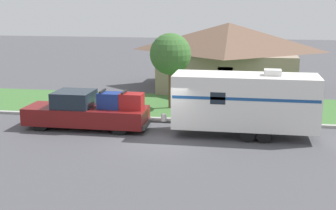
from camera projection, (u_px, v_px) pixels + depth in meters
name	position (u px, v px, depth m)	size (l,w,h in m)	color
ground_plane	(161.00, 140.00, 22.17)	(120.00, 120.00, 0.00)	#47474C
curb_strip	(173.00, 119.00, 25.76)	(80.00, 0.30, 0.14)	#999993
lawn_strip	(183.00, 106.00, 29.28)	(80.00, 7.00, 0.03)	#3D6B33
house_across_street	(228.00, 54.00, 34.91)	(10.42, 8.14, 4.86)	gray
pickup_truck	(88.00, 111.00, 24.07)	(6.42, 2.08, 2.04)	black
travel_trailer	(245.00, 101.00, 22.56)	(8.11, 2.33, 3.31)	black
mailbox	(115.00, 98.00, 26.83)	(0.48, 0.20, 1.32)	brown
tree_in_yard	(170.00, 54.00, 28.02)	(2.50, 2.50, 4.59)	brown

